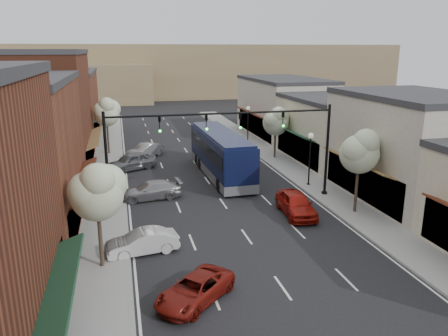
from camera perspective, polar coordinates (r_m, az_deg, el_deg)
ground at (r=24.81m, az=4.30°, el=-10.77°), size 160.00×160.00×0.00m
sidewalk_left at (r=41.15m, az=-15.04°, el=-0.52°), size 2.80×73.00×0.15m
sidewalk_right at (r=43.92m, az=7.40°, el=0.86°), size 2.80×73.00×0.15m
curb_left at (r=41.13m, az=-13.09°, el=-0.40°), size 0.25×73.00×0.17m
curb_right at (r=43.45m, az=5.67°, el=0.76°), size 0.25×73.00×0.17m
bldg_left_midfar at (r=42.18m, az=-23.49°, el=6.52°), size 10.14×14.10×10.90m
bldg_left_far at (r=58.04m, az=-20.81°, el=7.59°), size 10.14×18.10×8.40m
bldg_right_midnear at (r=34.88m, az=23.25°, el=2.47°), size 9.14×12.10×7.90m
bldg_right_midfar at (r=44.98m, az=14.11°, el=4.90°), size 9.14×12.10×6.40m
bldg_right_far at (r=57.53m, az=7.72°, el=7.87°), size 9.14×16.10×7.40m
hill_far at (r=111.52m, az=-10.20°, el=12.46°), size 120.00×30.00×12.00m
hill_near at (r=101.05m, az=-24.18°, el=10.00°), size 50.00×20.00×8.00m
signal_mast_right at (r=32.41m, az=9.64°, el=3.90°), size 8.22×0.46×7.00m
signal_mast_left at (r=29.88m, az=-10.64°, el=2.90°), size 8.22×0.46×7.00m
tree_right_near at (r=30.14m, az=17.42°, el=2.23°), size 2.85×2.65×5.95m
tree_right_far at (r=44.44m, az=6.84°, el=6.21°), size 2.85×2.65×5.43m
tree_left_near at (r=22.19m, az=-16.20°, el=-2.81°), size 2.85×2.65×5.69m
tree_left_far at (r=47.57m, az=-15.08°, el=7.13°), size 2.85×2.65×6.13m
lamp_post_near at (r=35.85m, az=11.19°, el=2.26°), size 0.44×0.44×4.44m
lamp_post_far at (r=51.97m, az=3.16°, el=6.49°), size 0.44×0.44×4.44m
coach_bus at (r=38.43m, az=-0.46°, el=1.91°), size 3.13×12.82×3.90m
red_hatchback at (r=29.96m, az=9.38°, el=-4.63°), size 2.20×4.78×1.59m
parked_car_a at (r=20.11m, az=-3.81°, el=-15.55°), size 4.35×4.26×1.16m
parked_car_b at (r=24.67m, az=-10.64°, el=-9.50°), size 4.12×1.97×1.30m
parked_car_c at (r=33.18m, az=-9.55°, el=-2.89°), size 4.78×2.31×1.34m
parked_car_d at (r=41.41m, az=-12.06°, el=0.82°), size 5.11×3.90×1.62m
parked_car_e at (r=46.11m, az=-10.26°, el=2.26°), size 4.27×4.14×1.45m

